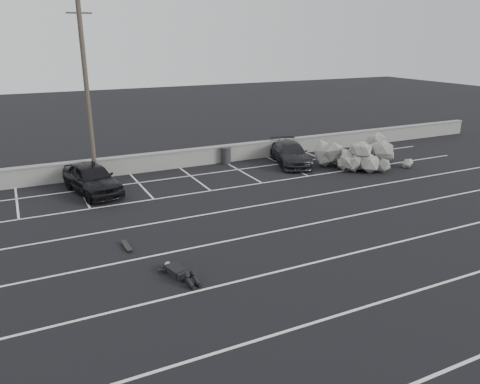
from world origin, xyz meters
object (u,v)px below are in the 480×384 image
car_left (92,178)px  riprap_pile (354,159)px  person (175,267)px  skateboard (127,246)px  car_right (291,154)px  trash_bin (226,155)px  utility_pole (87,95)px

car_left → riprap_pile: 15.18m
person → skateboard: (-0.99, 2.71, -0.16)m
car_right → person: car_right is taller
trash_bin → person: trash_bin is taller
skateboard → car_right: bearing=31.7°
riprap_pile → car_right: bearing=145.2°
utility_pole → riprap_pile: (14.61, -3.67, -4.19)m
person → skateboard: bearing=96.9°
utility_pole → riprap_pile: utility_pole is taller
car_right → riprap_pile: size_ratio=0.81×
car_left → utility_pole: 4.35m
trash_bin → riprap_pile: riprap_pile is taller
utility_pole → skateboard: 10.23m
utility_pole → trash_bin: (7.95, 0.40, -4.15)m
car_left → riprap_pile: (15.08, -1.78, -0.29)m
person → utility_pole: bearing=79.4°
riprap_pile → skateboard: 16.03m
trash_bin → riprap_pile: 7.80m
car_left → person: bearing=-96.6°
skateboard → person: bearing=-70.8°
car_left → skateboard: (0.01, -7.25, -0.69)m
trash_bin → riprap_pile: bearing=-31.4°
riprap_pile → person: riprap_pile is taller
car_right → person: size_ratio=1.76×
utility_pole → skateboard: size_ratio=11.22×
car_right → riprap_pile: bearing=-17.9°
person → car_left: bearing=82.6°
trash_bin → skateboard: bearing=-131.4°
car_right → skateboard: (-11.92, -7.65, -0.58)m
car_left → person: size_ratio=1.75×
car_left → utility_pole: utility_pole is taller
car_left → utility_pole: bearing=63.9°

